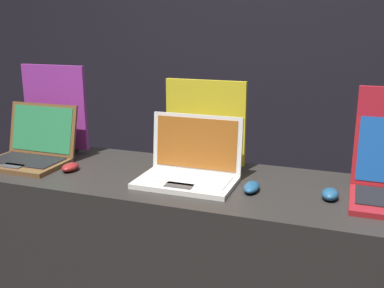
% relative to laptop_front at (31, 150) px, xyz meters
% --- Properties ---
extents(wall_back, '(8.00, 0.05, 2.80)m').
position_rel_laptop_front_xyz_m(wall_back, '(0.78, 1.59, 0.48)').
color(wall_back, black).
rests_on(wall_back, ground_plane).
extents(display_counter, '(2.01, 0.59, 0.86)m').
position_rel_laptop_front_xyz_m(display_counter, '(0.78, 0.03, -0.49)').
color(display_counter, '#282623').
rests_on(display_counter, ground_plane).
extents(laptop_front, '(0.36, 0.31, 0.26)m').
position_rel_laptop_front_xyz_m(laptop_front, '(0.00, 0.00, 0.00)').
color(laptop_front, brown).
rests_on(laptop_front, display_counter).
extents(mouse_front, '(0.06, 0.09, 0.03)m').
position_rel_laptop_front_xyz_m(mouse_front, '(0.24, -0.05, -0.04)').
color(mouse_front, maroon).
rests_on(mouse_front, display_counter).
extents(promo_stand_front, '(0.35, 0.07, 0.43)m').
position_rel_laptop_front_xyz_m(promo_stand_front, '(0.00, 0.20, 0.14)').
color(promo_stand_front, black).
rests_on(promo_stand_front, display_counter).
extents(laptop_middle, '(0.39, 0.27, 0.26)m').
position_rel_laptop_front_xyz_m(laptop_middle, '(0.77, 0.01, 0.00)').
color(laptop_middle, silver).
rests_on(laptop_middle, display_counter).
extents(mouse_middle, '(0.06, 0.11, 0.03)m').
position_rel_laptop_front_xyz_m(mouse_middle, '(1.03, -0.02, -0.04)').
color(mouse_middle, navy).
rests_on(mouse_middle, display_counter).
extents(promo_stand_middle, '(0.36, 0.07, 0.39)m').
position_rel_laptop_front_xyz_m(promo_stand_middle, '(0.77, 0.20, 0.12)').
color(promo_stand_middle, black).
rests_on(promo_stand_middle, display_counter).
extents(mouse_back, '(0.06, 0.09, 0.04)m').
position_rel_laptop_front_xyz_m(mouse_back, '(1.32, -0.00, -0.04)').
color(mouse_back, navy).
rests_on(mouse_back, display_counter).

